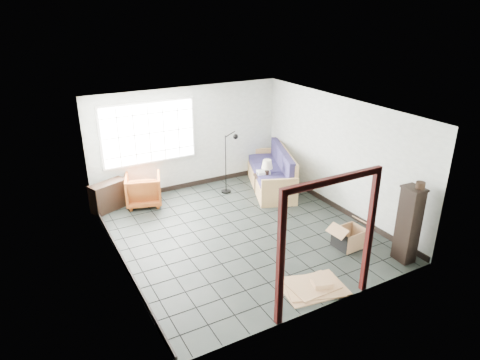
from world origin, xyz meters
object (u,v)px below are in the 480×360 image
side_table (266,179)px  futon_sofa (273,174)px  armchair (143,188)px  tall_shelf (408,224)px

side_table → futon_sofa: bearing=35.5°
armchair → tall_shelf: size_ratio=0.56×
tall_shelf → futon_sofa: bearing=97.6°
futon_sofa → tall_shelf: 4.05m
futon_sofa → side_table: (-0.41, -0.29, 0.06)m
futon_sofa → tall_shelf: tall_shelf is taller
armchair → tall_shelf: tall_shelf is taller
armchair → side_table: (2.82, -0.94, 0.02)m
armchair → tall_shelf: bearing=144.3°
side_table → tall_shelf: (0.70, -3.73, 0.32)m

